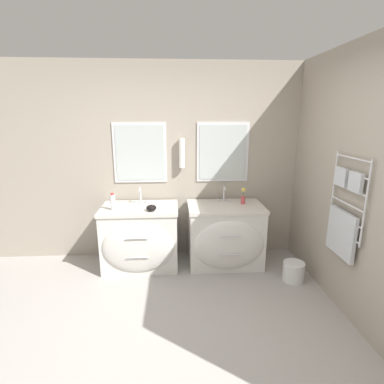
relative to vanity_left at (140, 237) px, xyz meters
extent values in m
plane|color=#9E9993|center=(0.42, -1.62, -0.41)|extent=(16.00, 16.00, 0.00)
cube|color=#9E9384|center=(0.42, 0.41, 0.89)|extent=(5.00, 0.06, 2.60)
cube|color=silver|center=(0.00, 0.38, 1.04)|extent=(0.70, 0.02, 0.79)
cube|color=#B2BCBA|center=(0.00, 0.37, 1.04)|extent=(0.63, 0.01, 0.72)
cube|color=silver|center=(1.10, 0.38, 1.04)|extent=(0.70, 0.02, 0.79)
cube|color=#B2BCBA|center=(1.10, 0.37, 1.04)|extent=(0.63, 0.01, 0.72)
cylinder|color=white|center=(0.55, 0.33, 1.04)|extent=(0.08, 0.08, 0.39)
cube|color=silver|center=(0.55, 0.37, 1.04)|extent=(0.05, 0.02, 0.08)
cube|color=#9E9384|center=(2.15, -0.72, 0.89)|extent=(0.06, 4.01, 2.60)
cylinder|color=silver|center=(2.08, -1.24, 0.77)|extent=(0.02, 0.02, 0.79)
cylinder|color=silver|center=(2.08, -0.70, 0.77)|extent=(0.02, 0.02, 0.79)
cylinder|color=silver|center=(2.08, -0.97, 1.14)|extent=(0.02, 0.53, 0.02)
cylinder|color=silver|center=(2.08, -0.97, 0.99)|extent=(0.02, 0.53, 0.02)
cylinder|color=silver|center=(2.08, -0.97, 0.85)|extent=(0.02, 0.53, 0.02)
cylinder|color=silver|center=(2.08, -0.97, 0.70)|extent=(0.02, 0.53, 0.02)
cylinder|color=silver|center=(2.08, -0.97, 0.55)|extent=(0.02, 0.53, 0.02)
cylinder|color=silver|center=(2.08, -0.97, 0.41)|extent=(0.02, 0.53, 0.02)
cube|color=#B7BCC1|center=(2.06, -0.97, 0.40)|extent=(0.04, 0.45, 0.45)
cube|color=#B7BCC1|center=(2.06, -1.09, 0.94)|extent=(0.04, 0.18, 0.18)
cube|color=#B7BCC1|center=(2.06, -0.85, 0.94)|extent=(0.04, 0.18, 0.18)
cube|color=silver|center=(0.00, 0.04, -0.03)|extent=(0.94, 0.59, 0.76)
ellipsoid|color=silver|center=(0.00, -0.26, -0.03)|extent=(0.86, 0.13, 0.64)
cube|color=beige|center=(0.00, 0.04, 0.38)|extent=(0.97, 0.62, 0.04)
ellipsoid|color=white|center=(0.00, 0.01, 0.36)|extent=(0.41, 0.36, 0.07)
cylinder|color=silver|center=(0.00, -0.33, 0.13)|extent=(0.26, 0.01, 0.01)
cylinder|color=silver|center=(0.00, -0.33, -0.12)|extent=(0.26, 0.01, 0.01)
cube|color=silver|center=(1.10, 0.04, -0.03)|extent=(0.94, 0.59, 0.76)
ellipsoid|color=silver|center=(1.10, -0.26, -0.03)|extent=(0.86, 0.13, 0.64)
cube|color=beige|center=(1.10, 0.04, 0.38)|extent=(0.97, 0.62, 0.04)
ellipsoid|color=white|center=(1.10, 0.01, 0.36)|extent=(0.41, 0.36, 0.07)
cylinder|color=silver|center=(1.10, -0.33, 0.13)|extent=(0.26, 0.01, 0.01)
cylinder|color=silver|center=(1.10, -0.33, -0.12)|extent=(0.26, 0.01, 0.01)
cylinder|color=silver|center=(0.00, 0.20, 0.50)|extent=(0.02, 0.02, 0.21)
cylinder|color=silver|center=(0.00, 0.15, 0.60)|extent=(0.02, 0.12, 0.02)
cylinder|color=silver|center=(-0.07, 0.20, 0.41)|extent=(0.03, 0.03, 0.04)
cylinder|color=silver|center=(0.07, 0.20, 0.41)|extent=(0.03, 0.03, 0.04)
cylinder|color=silver|center=(1.10, 0.20, 0.50)|extent=(0.02, 0.02, 0.21)
cylinder|color=silver|center=(1.10, 0.15, 0.60)|extent=(0.02, 0.12, 0.02)
cylinder|color=silver|center=(1.03, 0.20, 0.41)|extent=(0.03, 0.03, 0.04)
cylinder|color=silver|center=(1.17, 0.20, 0.41)|extent=(0.03, 0.03, 0.04)
cylinder|color=silver|center=(-0.30, -0.06, 0.49)|extent=(0.06, 0.06, 0.19)
cylinder|color=red|center=(-0.30, -0.06, 0.60)|extent=(0.04, 0.04, 0.02)
ellipsoid|color=black|center=(0.16, -0.13, 0.43)|extent=(0.13, 0.13, 0.08)
cylinder|color=#CC4C51|center=(1.34, 0.10, 0.45)|extent=(0.06, 0.06, 0.10)
cylinder|color=#477238|center=(1.34, 0.10, 0.54)|extent=(0.01, 0.01, 0.09)
sphere|color=#E5BF47|center=(1.34, 0.10, 0.59)|extent=(0.05, 0.05, 0.05)
cylinder|color=silver|center=(1.85, -0.46, -0.29)|extent=(0.25, 0.25, 0.23)
torus|color=silver|center=(1.85, -0.46, -0.18)|extent=(0.25, 0.25, 0.01)
camera|label=1|loc=(0.44, -3.60, 1.52)|focal=28.00mm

